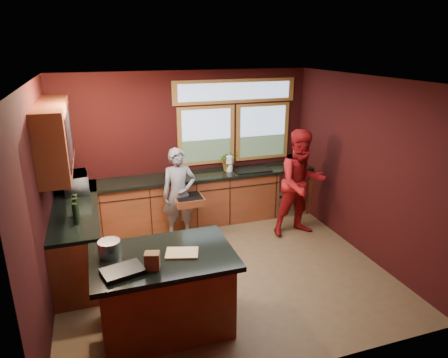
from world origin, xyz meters
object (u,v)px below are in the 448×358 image
island (165,291)px  cutting_board (182,253)px  person_red (301,183)px  stock_pot (109,249)px  person_grey (179,194)px

island → cutting_board: cutting_board is taller
person_red → stock_pot: bearing=-155.1°
person_grey → stock_pot: bearing=-118.2°
person_red → cutting_board: (-2.42, -1.72, 0.04)m
island → stock_pot: stock_pot is taller
island → person_grey: bearing=73.5°
person_grey → island: bearing=-104.2°
person_red → person_grey: bearing=164.5°
person_grey → person_red: 2.04m
person_red → stock_pot: (-3.17, -1.52, 0.12)m
person_grey → stock_pot: person_grey is taller
person_grey → person_red: size_ratio=0.85×
person_grey → stock_pot: size_ratio=6.45×
cutting_board → stock_pot: size_ratio=1.46×
island → person_grey: person_grey is taller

